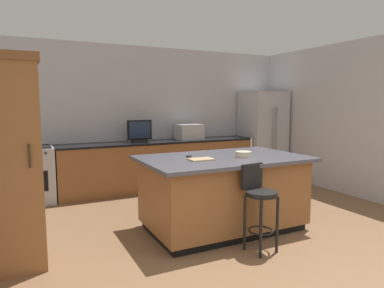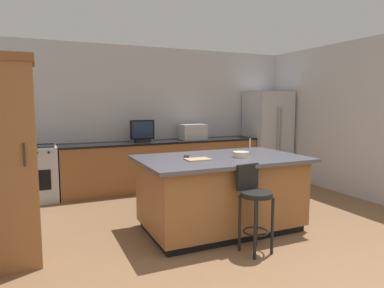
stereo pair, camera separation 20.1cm
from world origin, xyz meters
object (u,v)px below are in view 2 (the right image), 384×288
object	(u,v)px
refrigerator	(267,135)
bar_stool_center	(254,201)
kitchen_island	(221,192)
range_oven	(32,174)
cutting_board	(198,159)
fruit_bowl	(241,155)
microwave	(193,132)
cabinet_tower	(7,158)
tv_monitor	(142,132)
cell_phone	(186,156)

from	to	relation	value
refrigerator	bar_stool_center	xyz separation A→B (m)	(-2.38, -3.02, -0.36)
kitchen_island	range_oven	world-z (taller)	kitchen_island
refrigerator	cutting_board	xyz separation A→B (m)	(-2.75, -2.37, 0.02)
kitchen_island	fruit_bowl	distance (m)	0.55
bar_stool_center	cutting_board	bearing A→B (deg)	111.69
microwave	range_oven	bearing A→B (deg)	-179.98
microwave	cutting_board	distance (m)	2.65
fruit_bowl	microwave	bearing A→B (deg)	79.79
cabinet_tower	cutting_board	bearing A→B (deg)	-2.90
kitchen_island	cabinet_tower	bearing A→B (deg)	179.99
range_oven	bar_stool_center	size ratio (longest dim) A/B	0.97
range_oven	cabinet_tower	size ratio (longest dim) A/B	0.45
microwave	bar_stool_center	bearing A→B (deg)	-102.11
refrigerator	tv_monitor	bearing A→B (deg)	179.54
tv_monitor	fruit_bowl	size ratio (longest dim) A/B	2.19
tv_monitor	range_oven	bearing A→B (deg)	178.43
microwave	cutting_board	world-z (taller)	microwave
tv_monitor	fruit_bowl	xyz separation A→B (m)	(0.58, -2.42, -0.12)
fruit_bowl	kitchen_island	bearing A→B (deg)	148.82
kitchen_island	cell_phone	size ratio (longest dim) A/B	13.81
fruit_bowl	cutting_board	xyz separation A→B (m)	(-0.59, 0.03, -0.03)
cabinet_tower	kitchen_island	bearing A→B (deg)	-0.01
kitchen_island	cabinet_tower	size ratio (longest dim) A/B	1.00
range_oven	fruit_bowl	world-z (taller)	fruit_bowl
kitchen_island	cell_phone	world-z (taller)	cell_phone
refrigerator	bar_stool_center	bearing A→B (deg)	-128.31
bar_stool_center	cabinet_tower	bearing A→B (deg)	154.66
microwave	cabinet_tower	bearing A→B (deg)	-142.45
refrigerator	cell_phone	size ratio (longest dim) A/B	12.36
range_oven	cell_phone	distance (m)	2.85
cabinet_tower	cutting_board	distance (m)	2.02
bar_stool_center	cutting_board	world-z (taller)	cutting_board
kitchen_island	fruit_bowl	world-z (taller)	fruit_bowl
fruit_bowl	cell_phone	distance (m)	0.69
refrigerator	cutting_board	distance (m)	3.63
microwave	tv_monitor	world-z (taller)	tv_monitor
cabinet_tower	bar_stool_center	bearing A→B (deg)	-17.53
kitchen_island	fruit_bowl	bearing A→B (deg)	-31.18
cabinet_tower	microwave	xyz separation A→B (m)	(3.04, 2.34, -0.02)
refrigerator	cutting_board	bearing A→B (deg)	-139.30
cell_phone	bar_stool_center	bearing A→B (deg)	-42.77
refrigerator	cabinet_tower	size ratio (longest dim) A/B	0.90
microwave	fruit_bowl	distance (m)	2.51
kitchen_island	cabinet_tower	distance (m)	2.46
fruit_bowl	cutting_board	size ratio (longest dim) A/B	0.70
cabinet_tower	fruit_bowl	world-z (taller)	cabinet_tower
microwave	fruit_bowl	world-z (taller)	microwave
kitchen_island	microwave	size ratio (longest dim) A/B	4.31
cabinet_tower	fruit_bowl	size ratio (longest dim) A/B	10.17
microwave	bar_stool_center	size ratio (longest dim) A/B	0.50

